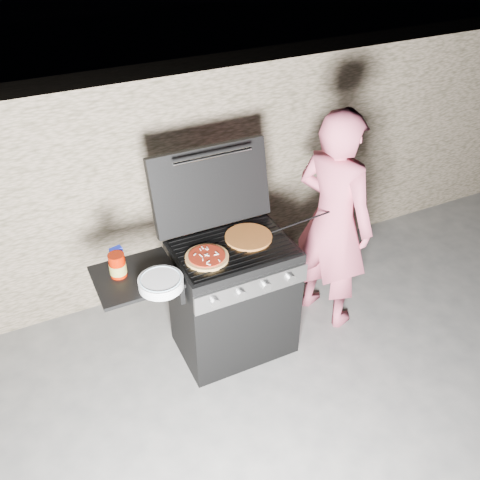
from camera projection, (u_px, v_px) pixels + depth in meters
name	position (u px, v px, depth m)	size (l,w,h in m)	color
ground	(234.00, 344.00, 4.06)	(50.00, 50.00, 0.00)	#504F4F
stone_wall	(178.00, 179.00, 4.31)	(8.00, 0.35, 1.80)	gray
gas_grill	(201.00, 309.00, 3.71)	(1.34, 0.79, 0.91)	black
pizza_topped	(207.00, 257.00, 3.42)	(0.28, 0.28, 0.03)	#BE763C
pizza_plain	(249.00, 237.00, 3.61)	(0.32, 0.32, 0.02)	orange
sauce_jar	(117.00, 265.00, 3.26)	(0.10, 0.10, 0.16)	#8B1200
blue_carton	(117.00, 258.00, 3.31)	(0.07, 0.04, 0.16)	#1423B9
plate_stack	(161.00, 283.00, 3.19)	(0.27, 0.27, 0.06)	silver
person	(333.00, 222.00, 3.86)	(0.63, 0.41, 1.73)	#CD566F
tongs	(297.00, 223.00, 3.68)	(0.01, 0.01, 0.50)	black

